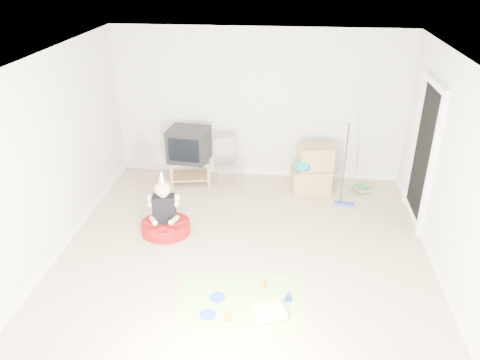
# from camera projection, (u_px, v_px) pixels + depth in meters

# --- Properties ---
(ground) EXTENTS (5.00, 5.00, 0.00)m
(ground) POSITION_uv_depth(u_px,v_px,m) (244.00, 252.00, 6.36)
(ground) COLOR tan
(ground) RESTS_ON ground
(doorway_recess) EXTENTS (0.02, 0.90, 2.05)m
(doorway_recess) POSITION_uv_depth(u_px,v_px,m) (424.00, 156.00, 6.73)
(doorway_recess) COLOR black
(doorway_recess) RESTS_ON ground
(tv_stand) EXTENTS (0.76, 0.55, 0.43)m
(tv_stand) POSITION_uv_depth(u_px,v_px,m) (190.00, 169.00, 8.15)
(tv_stand) COLOR olive
(tv_stand) RESTS_ON ground
(crt_tv) EXTENTS (0.72, 0.62, 0.57)m
(crt_tv) POSITION_uv_depth(u_px,v_px,m) (189.00, 144.00, 7.94)
(crt_tv) COLOR black
(crt_tv) RESTS_ON tv_stand
(folding_chair) EXTENTS (0.53, 0.52, 0.91)m
(folding_chair) POSITION_uv_depth(u_px,v_px,m) (228.00, 166.00, 7.81)
(folding_chair) COLOR #9A9BA0
(folding_chair) RESTS_ON ground
(cardboard_boxes) EXTENTS (0.71, 0.59, 0.80)m
(cardboard_boxes) POSITION_uv_depth(u_px,v_px,m) (312.00, 170.00, 7.83)
(cardboard_boxes) COLOR tan
(cardboard_boxes) RESTS_ON ground
(floor_mop) EXTENTS (0.33, 0.42, 1.26)m
(floor_mop) POSITION_uv_depth(u_px,v_px,m) (345.00, 191.00, 7.42)
(floor_mop) COLOR #2546B9
(floor_mop) RESTS_ON ground
(book_pile) EXTENTS (0.30, 0.33, 0.12)m
(book_pile) POSITION_uv_depth(u_px,v_px,m) (361.00, 189.00, 7.91)
(book_pile) COLOR #297D4A
(book_pile) RESTS_ON ground
(seated_woman) EXTENTS (0.80, 0.80, 1.01)m
(seated_woman) POSITION_uv_depth(u_px,v_px,m) (165.00, 220.00, 6.69)
(seated_woman) COLOR maroon
(seated_woman) RESTS_ON ground
(party_mat) EXTENTS (1.48, 1.11, 0.01)m
(party_mat) POSITION_uv_depth(u_px,v_px,m) (241.00, 300.00, 5.50)
(party_mat) COLOR #E7309B
(party_mat) RESTS_ON ground
(birthday_cake) EXTENTS (0.41, 0.38, 0.15)m
(birthday_cake) POSITION_uv_depth(u_px,v_px,m) (269.00, 312.00, 5.25)
(birthday_cake) COLOR white
(birthday_cake) RESTS_ON party_mat
(blue_plate_near) EXTENTS (0.24, 0.24, 0.01)m
(blue_plate_near) POSITION_uv_depth(u_px,v_px,m) (217.00, 297.00, 5.53)
(blue_plate_near) COLOR blue
(blue_plate_near) RESTS_ON party_mat
(blue_plate_far) EXTENTS (0.24, 0.24, 0.01)m
(blue_plate_far) POSITION_uv_depth(u_px,v_px,m) (208.00, 315.00, 5.27)
(blue_plate_far) COLOR blue
(blue_plate_far) RESTS_ON party_mat
(orange_cup_near) EXTENTS (0.08, 0.08, 0.08)m
(orange_cup_near) POSITION_uv_depth(u_px,v_px,m) (263.00, 284.00, 5.69)
(orange_cup_near) COLOR #D36417
(orange_cup_near) RESTS_ON party_mat
(orange_cup_far) EXTENTS (0.10, 0.10, 0.09)m
(orange_cup_far) POSITION_uv_depth(u_px,v_px,m) (228.00, 317.00, 5.18)
(orange_cup_far) COLOR #D36417
(orange_cup_far) RESTS_ON party_mat
(blue_party_hat) EXTENTS (0.11, 0.11, 0.14)m
(blue_party_hat) POSITION_uv_depth(u_px,v_px,m) (289.00, 295.00, 5.47)
(blue_party_hat) COLOR #1932B1
(blue_party_hat) RESTS_ON party_mat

